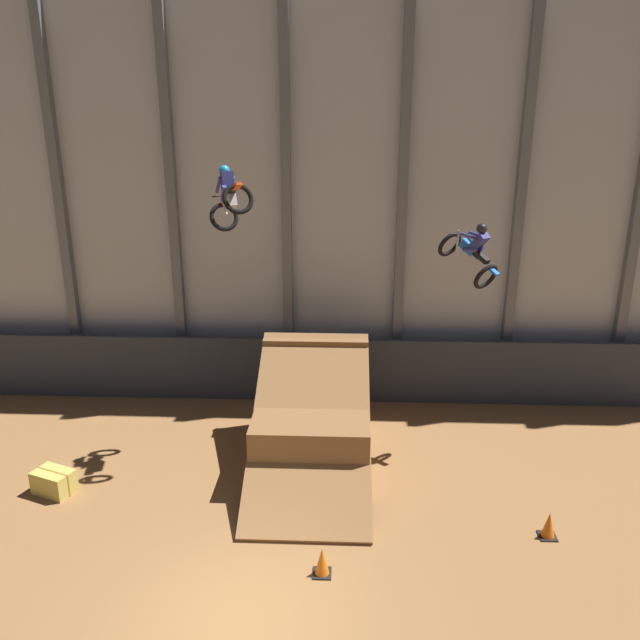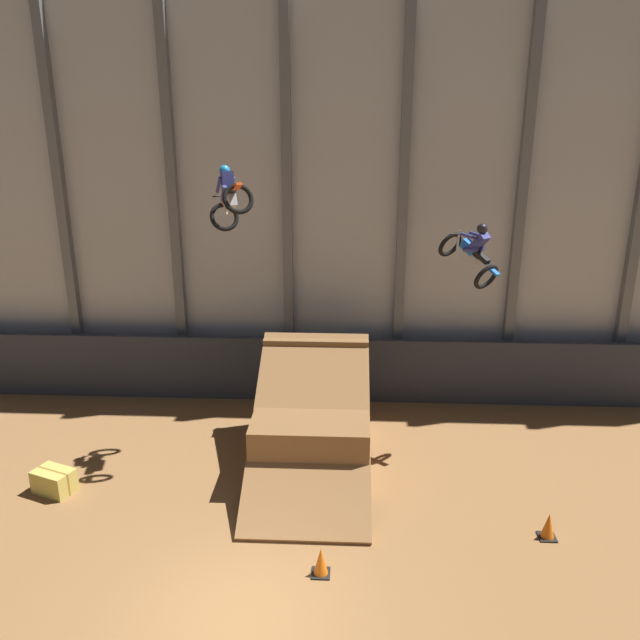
% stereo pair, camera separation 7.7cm
% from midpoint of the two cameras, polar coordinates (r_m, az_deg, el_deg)
% --- Properties ---
extents(ground_plane, '(60.00, 60.00, 0.00)m').
position_cam_midpoint_polar(ground_plane, '(12.19, -7.52, -25.60)').
color(ground_plane, olive).
extents(arena_back_wall, '(32.00, 0.40, 11.94)m').
position_cam_midpoint_polar(arena_back_wall, '(18.76, -3.16, 10.56)').
color(arena_back_wall, '#ADB2B7').
rests_on(arena_back_wall, ground_plane).
extents(lower_barrier, '(31.36, 0.20, 2.01)m').
position_cam_midpoint_polar(lower_barrier, '(19.31, -3.13, -4.50)').
color(lower_barrier, '#2D333D').
rests_on(lower_barrier, ground_plane).
extents(dirt_ramp, '(2.85, 5.42, 2.86)m').
position_cam_midpoint_polar(dirt_ramp, '(16.24, -0.78, -9.18)').
color(dirt_ramp, brown).
rests_on(dirt_ramp, ground_plane).
extents(rider_bike_left_air, '(1.40, 1.83, 1.67)m').
position_cam_midpoint_polar(rider_bike_left_air, '(15.20, -8.43, 10.90)').
color(rider_bike_left_air, black).
extents(rider_bike_right_air, '(1.60, 1.78, 1.68)m').
position_cam_midpoint_polar(rider_bike_right_air, '(16.13, 13.52, 5.97)').
color(rider_bike_right_air, black).
extents(traffic_cone_near_ramp, '(0.36, 0.36, 0.58)m').
position_cam_midpoint_polar(traffic_cone_near_ramp, '(14.49, 20.03, -17.22)').
color(traffic_cone_near_ramp, black).
rests_on(traffic_cone_near_ramp, ground_plane).
extents(traffic_cone_arena_edge, '(0.36, 0.36, 0.58)m').
position_cam_midpoint_polar(traffic_cone_arena_edge, '(12.81, 0.01, -21.23)').
color(traffic_cone_arena_edge, black).
rests_on(traffic_cone_arena_edge, ground_plane).
extents(hay_bale_trackside, '(1.06, 0.88, 0.57)m').
position_cam_midpoint_polar(hay_bale_trackside, '(16.30, -23.28, -13.44)').
color(hay_bale_trackside, '#CCB751').
rests_on(hay_bale_trackside, ground_plane).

